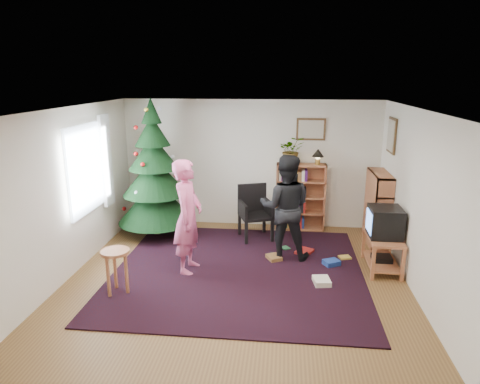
# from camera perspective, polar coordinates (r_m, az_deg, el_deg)

# --- Properties ---
(floor) EXTENTS (5.00, 5.00, 0.00)m
(floor) POSITION_cam_1_polar(r_m,az_deg,el_deg) (6.49, -0.50, -11.61)
(floor) COLOR brown
(floor) RESTS_ON ground
(ceiling) EXTENTS (5.00, 5.00, 0.00)m
(ceiling) POSITION_cam_1_polar(r_m,az_deg,el_deg) (5.81, -0.56, 10.96)
(ceiling) COLOR white
(ceiling) RESTS_ON wall_back
(wall_back) EXTENTS (5.00, 0.02, 2.50)m
(wall_back) POSITION_cam_1_polar(r_m,az_deg,el_deg) (8.45, 1.40, 3.77)
(wall_back) COLOR silver
(wall_back) RESTS_ON floor
(wall_front) EXTENTS (5.00, 0.02, 2.50)m
(wall_front) POSITION_cam_1_polar(r_m,az_deg,el_deg) (3.73, -4.99, -11.73)
(wall_front) COLOR silver
(wall_front) RESTS_ON floor
(wall_left) EXTENTS (0.02, 5.00, 2.50)m
(wall_left) POSITION_cam_1_polar(r_m,az_deg,el_deg) (6.78, -22.02, -0.27)
(wall_left) COLOR silver
(wall_left) RESTS_ON floor
(wall_right) EXTENTS (0.02, 5.00, 2.50)m
(wall_right) POSITION_cam_1_polar(r_m,az_deg,el_deg) (6.27, 22.81, -1.56)
(wall_right) COLOR silver
(wall_right) RESTS_ON floor
(rug) EXTENTS (3.80, 3.60, 0.02)m
(rug) POSITION_cam_1_polar(r_m,az_deg,el_deg) (6.76, -0.21, -10.39)
(rug) COLOR black
(rug) RESTS_ON floor
(window_pane) EXTENTS (0.04, 1.20, 1.40)m
(window_pane) POSITION_cam_1_polar(r_m,az_deg,el_deg) (7.23, -19.83, 2.90)
(window_pane) COLOR silver
(window_pane) RESTS_ON wall_left
(curtain) EXTENTS (0.06, 0.35, 1.60)m
(curtain) POSITION_cam_1_polar(r_m,az_deg,el_deg) (7.83, -17.39, 4.01)
(curtain) COLOR silver
(curtain) RESTS_ON wall_left
(picture_back) EXTENTS (0.55, 0.03, 0.42)m
(picture_back) POSITION_cam_1_polar(r_m,az_deg,el_deg) (8.30, 9.44, 8.26)
(picture_back) COLOR #4C3319
(picture_back) RESTS_ON wall_back
(picture_right) EXTENTS (0.03, 0.50, 0.60)m
(picture_right) POSITION_cam_1_polar(r_m,az_deg,el_deg) (7.78, 19.59, 7.12)
(picture_right) COLOR #4C3319
(picture_right) RESTS_ON wall_right
(christmas_tree) EXTENTS (1.41, 1.41, 2.57)m
(christmas_tree) POSITION_cam_1_polar(r_m,az_deg,el_deg) (8.06, -11.31, 1.59)
(christmas_tree) COLOR #3F2816
(christmas_tree) RESTS_ON rug
(bookshelf_back) EXTENTS (0.95, 0.30, 1.30)m
(bookshelf_back) POSITION_cam_1_polar(r_m,az_deg,el_deg) (8.41, 8.05, -0.54)
(bookshelf_back) COLOR #A65F3B
(bookshelf_back) RESTS_ON floor
(bookshelf_right) EXTENTS (0.30, 0.95, 1.30)m
(bookshelf_right) POSITION_cam_1_polar(r_m,az_deg,el_deg) (7.99, 17.88, -1.99)
(bookshelf_right) COLOR #A65F3B
(bookshelf_right) RESTS_ON floor
(tv_stand) EXTENTS (0.49, 0.87, 0.55)m
(tv_stand) POSITION_cam_1_polar(r_m,az_deg,el_deg) (7.06, 18.46, -7.28)
(tv_stand) COLOR #A65F3B
(tv_stand) RESTS_ON floor
(crt_tv) EXTENTS (0.48, 0.52, 0.45)m
(crt_tv) POSITION_cam_1_polar(r_m,az_deg,el_deg) (6.90, 18.75, -3.80)
(crt_tv) COLOR black
(crt_tv) RESTS_ON tv_stand
(armchair) EXTENTS (0.70, 0.72, 1.00)m
(armchair) POSITION_cam_1_polar(r_m,az_deg,el_deg) (7.93, 2.16, -2.33)
(armchair) COLOR black
(armchair) RESTS_ON rug
(stool) EXTENTS (0.39, 0.39, 0.65)m
(stool) POSITION_cam_1_polar(r_m,az_deg,el_deg) (6.15, -16.26, -8.73)
(stool) COLOR #A65F3B
(stool) RESTS_ON floor
(person_standing) EXTENTS (0.47, 0.67, 1.76)m
(person_standing) POSITION_cam_1_polar(r_m,az_deg,el_deg) (6.50, -6.96, -3.29)
(person_standing) COLOR #CF5282
(person_standing) RESTS_ON rug
(person_by_chair) EXTENTS (0.88, 0.71, 1.74)m
(person_by_chair) POSITION_cam_1_polar(r_m,az_deg,el_deg) (6.99, 6.05, -2.03)
(person_by_chair) COLOR black
(person_by_chair) RESTS_ON rug
(potted_plant) EXTENTS (0.54, 0.49, 0.53)m
(potted_plant) POSITION_cam_1_polar(r_m,az_deg,el_deg) (8.21, 6.88, 5.55)
(potted_plant) COLOR gray
(potted_plant) RESTS_ON bookshelf_back
(table_lamp) EXTENTS (0.23, 0.23, 0.30)m
(table_lamp) POSITION_cam_1_polar(r_m,az_deg,el_deg) (8.24, 10.36, 5.02)
(table_lamp) COLOR #A57F33
(table_lamp) RESTS_ON bookshelf_back
(floor_clutter) EXTENTS (1.37, 1.46, 0.08)m
(floor_clutter) POSITION_cam_1_polar(r_m,az_deg,el_deg) (7.15, 9.27, -8.84)
(floor_clutter) COLOR #A51E19
(floor_clutter) RESTS_ON rug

